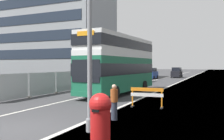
{
  "coord_description": "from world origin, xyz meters",
  "views": [
    {
      "loc": [
        7.34,
        -7.2,
        2.55
      ],
      "look_at": [
        0.6,
        7.89,
        2.2
      ],
      "focal_mm": 38.57,
      "sensor_mm": 36.0,
      "label": 1
    }
  ],
  "objects": [
    {
      "name": "car_oncoming_near",
      "position": [
        -3.37,
        27.34,
        0.98
      ],
      "size": [
        2.01,
        4.51,
        2.07
      ],
      "color": "navy",
      "rests_on": "ground"
    },
    {
      "name": "double_decker_bus",
      "position": [
        -0.71,
        12.52,
        2.68
      ],
      "size": [
        3.13,
        11.17,
        5.03
      ],
      "color": "#196042",
      "rests_on": "ground"
    },
    {
      "name": "construction_site_fence",
      "position": [
        -6.17,
        10.54,
        0.94
      ],
      "size": [
        0.44,
        13.8,
        1.97
      ],
      "color": "#A8AAAD",
      "rests_on": "ground"
    },
    {
      "name": "red_pillar_postbox",
      "position": [
        4.23,
        -1.06,
        0.96
      ],
      "size": [
        0.65,
        0.65,
        1.74
      ],
      "color": "black",
      "rests_on": "ground"
    },
    {
      "name": "roadworks_barrier",
      "position": [
        3.42,
        6.7,
        0.77
      ],
      "size": [
        1.95,
        0.63,
        1.18
      ],
      "color": "orange",
      "rests_on": "ground"
    },
    {
      "name": "bare_tree_far_verge_mid",
      "position": [
        -16.1,
        48.5,
        1.83
      ],
      "size": [
        2.74,
        3.02,
        3.81
      ],
      "color": "#4C3D2D",
      "rests_on": "ground"
    },
    {
      "name": "bare_tree_far_verge_near",
      "position": [
        -13.89,
        35.37,
        2.38
      ],
      "size": [
        3.17,
        2.7,
        4.79
      ],
      "color": "#4C3D2D",
      "rests_on": "ground"
    },
    {
      "name": "backdrop_office_block",
      "position": [
        -25.13,
        31.98,
        9.25
      ],
      "size": [
        26.56,
        12.59,
        18.48
      ],
      "color": "gray",
      "rests_on": "ground"
    },
    {
      "name": "car_receding_far",
      "position": [
        -0.5,
        42.39,
        0.97
      ],
      "size": [
        1.9,
        4.12,
        2.06
      ],
      "color": "black",
      "rests_on": "ground"
    },
    {
      "name": "lamppost_foreground",
      "position": [
        2.87,
        0.76,
        3.72
      ],
      "size": [
        0.29,
        0.7,
        7.9
      ],
      "color": "gray",
      "rests_on": "ground"
    },
    {
      "name": "car_receding_mid",
      "position": [
        -4.13,
        36.05,
        0.95
      ],
      "size": [
        1.97,
        4.23,
        2.01
      ],
      "color": "navy",
      "rests_on": "ground"
    },
    {
      "name": "ground",
      "position": [
        0.54,
        0.1,
        -0.05
      ],
      "size": [
        140.0,
        280.0,
        0.1
      ],
      "color": "#38383A"
    },
    {
      "name": "pedestrian_at_kerb",
      "position": [
        2.93,
        2.93,
        0.83
      ],
      "size": [
        0.34,
        0.34,
        1.65
      ],
      "color": "#2D3342",
      "rests_on": "ground"
    }
  ]
}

